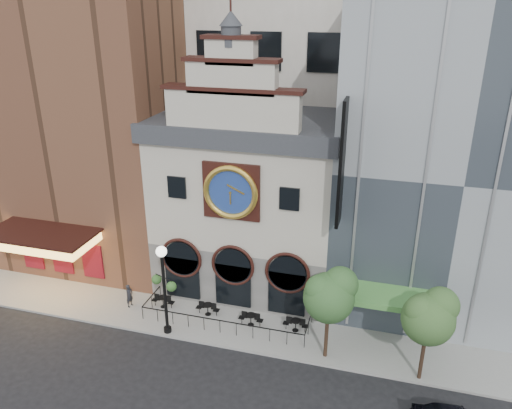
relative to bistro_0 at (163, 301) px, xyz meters
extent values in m
plane|color=black|center=(4.62, -2.80, -0.61)|extent=(120.00, 120.00, 0.00)
cube|color=gray|center=(4.62, -0.30, -0.54)|extent=(44.00, 5.00, 0.15)
cube|color=#605E5B|center=(4.62, 5.20, 1.54)|extent=(12.00, 8.00, 4.00)
cube|color=beige|center=(4.62, 5.20, 7.04)|extent=(12.00, 8.00, 7.00)
cube|color=#2D3035|center=(4.62, 5.20, 11.14)|extent=(12.60, 8.60, 1.20)
cube|color=black|center=(4.62, 1.12, 7.94)|extent=(3.60, 0.25, 3.60)
cylinder|color=navy|center=(4.62, 0.98, 7.94)|extent=(3.10, 0.12, 3.10)
torus|color=gold|center=(4.62, 0.90, 7.94)|extent=(3.46, 0.36, 3.46)
cylinder|color=#2D3035|center=(4.62, 1.60, 16.84)|extent=(1.10, 1.10, 1.10)
cone|color=#2D3035|center=(4.62, 1.60, 17.79)|extent=(1.30, 1.30, 0.80)
cube|color=brown|center=(-8.38, 7.20, 12.04)|extent=(14.00, 12.00, 25.00)
cube|color=#FFBF59|center=(-8.38, -0.50, 3.74)|extent=(7.00, 3.40, 0.70)
cube|color=black|center=(-8.38, -0.50, 4.19)|extent=(7.40, 3.80, 0.15)
cube|color=maroon|center=(-8.38, 1.15, 1.54)|extent=(5.60, 0.15, 2.60)
cube|color=gray|center=(17.62, 7.20, 9.54)|extent=(14.00, 12.00, 20.00)
cube|color=#549E47|center=(14.62, 0.00, 2.84)|extent=(4.50, 2.40, 0.35)
cube|color=black|center=(11.22, 0.20, 10.54)|extent=(0.18, 1.60, 7.00)
cylinder|color=black|center=(0.00, 0.00, 0.28)|extent=(0.68, 0.68, 0.03)
cylinder|color=black|center=(0.00, 0.00, -0.09)|extent=(0.06, 0.06, 0.72)
cylinder|color=black|center=(3.21, 0.00, 0.28)|extent=(0.68, 0.68, 0.03)
cylinder|color=black|center=(3.21, 0.00, -0.09)|extent=(0.06, 0.06, 0.72)
cylinder|color=black|center=(6.24, -0.33, 0.28)|extent=(0.68, 0.68, 0.03)
cylinder|color=black|center=(6.24, -0.33, -0.09)|extent=(0.06, 0.06, 0.72)
cylinder|color=black|center=(9.09, -0.13, 0.28)|extent=(0.68, 0.68, 0.03)
cylinder|color=black|center=(9.09, -0.13, -0.09)|extent=(0.06, 0.06, 0.72)
imported|color=black|center=(-2.19, -0.50, 0.35)|extent=(0.49, 0.66, 1.63)
cylinder|color=black|center=(1.44, -2.40, 2.24)|extent=(0.19, 0.19, 5.41)
cylinder|color=black|center=(1.44, -2.40, -0.30)|extent=(0.48, 0.48, 0.32)
sphere|color=white|center=(1.44, -2.40, 5.17)|extent=(0.65, 0.65, 0.65)
sphere|color=#376026|center=(0.84, -2.15, 3.05)|extent=(0.61, 0.61, 0.61)
sphere|color=#376026|center=(2.04, -2.64, 3.05)|extent=(0.61, 0.61, 0.61)
cylinder|color=#382619|center=(11.22, -1.98, 1.07)|extent=(0.22, 0.22, 3.07)
sphere|color=#2A5522|center=(11.22, -1.98, 3.49)|extent=(2.85, 2.85, 2.85)
sphere|color=#2A5522|center=(11.77, -1.65, 4.26)|extent=(1.98, 1.98, 1.98)
sphere|color=#2A5522|center=(10.78, -2.20, 4.04)|extent=(1.76, 1.76, 1.76)
cylinder|color=#382619|center=(16.45, -2.40, 1.03)|extent=(0.21, 0.21, 2.99)
sphere|color=#315822|center=(16.45, -2.40, 3.38)|extent=(2.77, 2.77, 2.77)
sphere|color=#315822|center=(16.98, -2.08, 4.12)|extent=(1.92, 1.92, 1.92)
sphere|color=#315822|center=(16.02, -2.61, 3.91)|extent=(1.71, 1.71, 1.71)
camera|label=1|loc=(13.73, -25.62, 18.76)|focal=35.00mm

